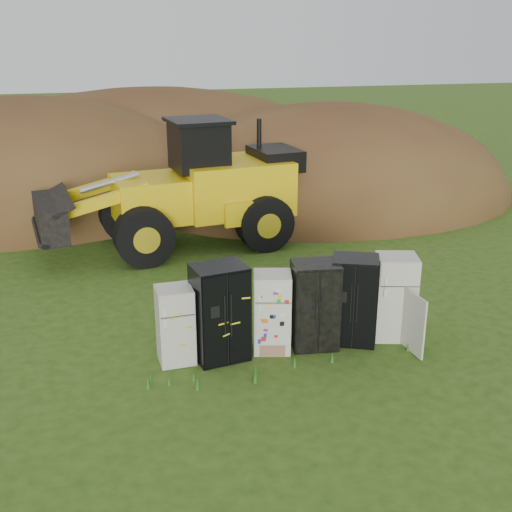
{
  "coord_description": "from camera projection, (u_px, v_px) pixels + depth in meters",
  "views": [
    {
      "loc": [
        -3.75,
        -11.46,
        6.3
      ],
      "look_at": [
        -0.28,
        2.0,
        1.36
      ],
      "focal_mm": 45.0,
      "sensor_mm": 36.0,
      "label": 1
    }
  ],
  "objects": [
    {
      "name": "dirt_mound_left",
      "position": [
        23.0,
        203.0,
        24.47
      ],
      "size": [
        15.58,
        11.69,
        8.0
      ],
      "primitive_type": "ellipsoid",
      "color": "#4F2C19",
      "rests_on": "ground"
    },
    {
      "name": "dirt_mound_right",
      "position": [
        327.0,
        198.0,
        25.24
      ],
      "size": [
        14.85,
        10.89,
        7.37
      ],
      "primitive_type": "ellipsoid",
      "color": "#4F2C19",
      "rests_on": "ground"
    },
    {
      "name": "fridge_open_door",
      "position": [
        395.0,
        297.0,
        13.63
      ],
      "size": [
        1.01,
        0.97,
        1.84
      ],
      "primitive_type": null,
      "rotation": [
        0.0,
        0.0,
        -0.28
      ],
      "color": "silver",
      "rests_on": "ground"
    },
    {
      "name": "fridge_sticker",
      "position": [
        272.0,
        312.0,
        13.08
      ],
      "size": [
        0.89,
        0.85,
        1.68
      ],
      "primitive_type": null,
      "rotation": [
        0.0,
        0.0,
        -0.24
      ],
      "color": "silver",
      "rests_on": "ground"
    },
    {
      "name": "dirt_mound_back",
      "position": [
        152.0,
        171.0,
        29.98
      ],
      "size": [
        19.84,
        13.23,
        7.66
      ],
      "primitive_type": "ellipsoid",
      "color": "#4F2C19",
      "rests_on": "ground"
    },
    {
      "name": "wheel_loader",
      "position": [
        169.0,
        186.0,
        18.92
      ],
      "size": [
        8.26,
        4.2,
        3.83
      ],
      "primitive_type": null,
      "rotation": [
        0.0,
        0.0,
        0.13
      ],
      "color": "yellow",
      "rests_on": "ground"
    },
    {
      "name": "fridge_black_right",
      "position": [
        354.0,
        300.0,
        13.43
      ],
      "size": [
        1.17,
        1.09,
        1.87
      ],
      "primitive_type": null,
      "rotation": [
        0.0,
        0.0,
        -0.4
      ],
      "color": "black",
      "rests_on": "ground"
    },
    {
      "name": "fridge_leftmost",
      "position": [
        175.0,
        325.0,
        12.63
      ],
      "size": [
        0.73,
        0.7,
        1.58
      ],
      "primitive_type": null,
      "rotation": [
        0.0,
        0.0,
        0.05
      ],
      "color": "silver",
      "rests_on": "ground"
    },
    {
      "name": "fridge_black_side",
      "position": [
        220.0,
        312.0,
        12.72
      ],
      "size": [
        1.15,
        0.97,
        1.97
      ],
      "primitive_type": null,
      "rotation": [
        0.0,
        0.0,
        0.17
      ],
      "color": "black",
      "rests_on": "ground"
    },
    {
      "name": "fridge_dark_mid",
      "position": [
        315.0,
        305.0,
        13.23
      ],
      "size": [
        1.03,
        0.88,
        1.84
      ],
      "primitive_type": null,
      "rotation": [
        0.0,
        0.0,
        -0.13
      ],
      "color": "black",
      "rests_on": "ground"
    },
    {
      "name": "ground",
      "position": [
        293.0,
        347.0,
        13.44
      ],
      "size": [
        120.0,
        120.0,
        0.0
      ],
      "primitive_type": "plane",
      "color": "#2C4B14",
      "rests_on": "ground"
    }
  ]
}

